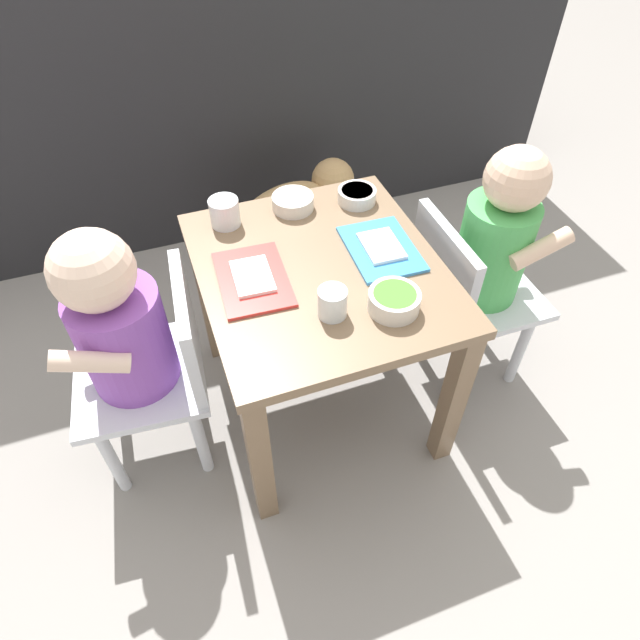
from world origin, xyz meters
The scene contains 13 objects.
ground_plane centered at (0.00, 0.00, 0.00)m, with size 7.00×7.00×0.00m, color gray.
kitchen_cabinet_back centered at (0.00, 1.01, 0.52)m, with size 2.37×0.40×1.04m, color #232326.
dining_table centered at (0.00, 0.00, 0.39)m, with size 0.51×0.58×0.47m.
seated_child_left centered at (-0.42, 0.00, 0.43)m, with size 0.30×0.30×0.67m.
seated_child_right centered at (0.42, -0.02, 0.42)m, with size 0.28×0.28×0.68m.
dog centered at (0.12, 0.56, 0.22)m, with size 0.46×0.26×0.34m.
food_tray_left centered at (-0.15, 0.01, 0.48)m, with size 0.15×0.21×0.02m.
food_tray_right centered at (0.15, 0.01, 0.48)m, with size 0.15×0.20×0.02m.
water_cup_left centered at (-0.15, 0.22, 0.50)m, with size 0.07×0.07×0.06m.
water_cup_right centered at (-0.03, -0.14, 0.50)m, with size 0.06×0.06×0.06m.
veggie_bowl_near centered at (0.01, 0.22, 0.49)m, with size 0.10×0.10×0.03m.
cereal_bowl_left_side centered at (0.09, -0.17, 0.50)m, with size 0.10×0.10×0.04m.
veggie_bowl_far centered at (0.17, 0.20, 0.49)m, with size 0.09×0.09×0.03m.
Camera 1 is at (-0.30, -0.84, 1.25)m, focal length 30.85 mm.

